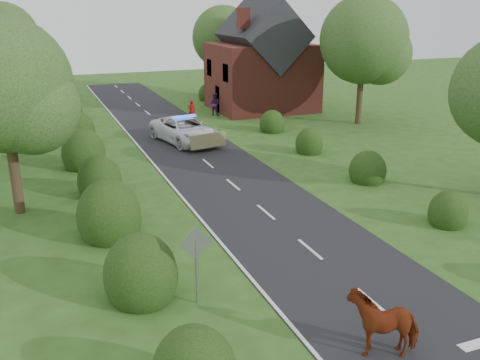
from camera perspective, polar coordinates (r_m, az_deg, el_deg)
name	(u,v)px	position (r m, az deg, el deg)	size (l,w,h in m)	color
ground	(373,303)	(17.26, 14.04, -12.61)	(120.00, 120.00, 0.00)	#314B1C
road	(214,169)	(29.61, -2.82, 1.23)	(6.00, 70.00, 0.02)	black
road_markings	(197,183)	(27.26, -4.58, -0.30)	(4.96, 70.00, 0.01)	white
hedgerow_left	(101,189)	(24.94, -14.60, -0.90)	(2.75, 50.41, 3.00)	black
hedgerow_right	(354,165)	(29.02, 12.09, 1.60)	(2.10, 45.78, 2.10)	black
tree_left_a	(10,91)	(23.90, -23.33, 8.76)	(5.74, 5.60, 8.38)	#332316
tree_left_d	(7,41)	(51.75, -23.59, 13.48)	(6.15, 6.00, 8.89)	#332316
tree_right_b	(368,43)	(41.05, 13.50, 13.99)	(6.56, 6.40, 9.40)	#332316
tree_right_c	(227,40)	(53.03, -1.43, 14.71)	(6.15, 6.00, 8.58)	#332316
road_sign	(196,254)	(16.03, -4.69, -7.86)	(1.06, 0.08, 2.53)	gray
house	(262,65)	(46.00, 2.33, 12.19)	(8.00, 7.40, 9.17)	maroon
cow	(383,324)	(14.94, 14.98, -14.66)	(1.09, 2.06, 1.46)	#572109
police_van	(185,130)	(35.21, -5.90, 5.31)	(3.94, 6.38, 1.79)	white
pedestrian_red	(192,111)	(41.68, -5.18, 7.36)	(0.60, 0.39, 1.64)	#940B09
pedestrian_purple	(215,104)	(43.86, -2.73, 8.11)	(0.90, 0.70, 1.86)	#482050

